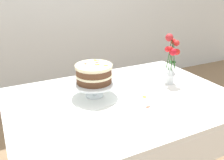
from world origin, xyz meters
The scene contains 8 objects.
dining_table centered at (0.00, -0.02, 0.65)m, with size 1.40×1.00×0.74m.
linen_napkin centered at (-0.15, 0.09, 0.74)m, with size 0.32×0.32×0.00m, color white.
cake_stand centered at (-0.15, 0.09, 0.82)m, with size 0.29×0.29×0.10m.
layer_cake centered at (-0.15, 0.09, 0.90)m, with size 0.23×0.23×0.12m.
flower_vase centered at (0.41, 0.05, 0.91)m, with size 0.10×0.11×0.35m.
loose_petal_1 centered at (0.32, 0.20, 0.74)m, with size 0.03×0.02×0.00m, color pink.
loose_petal_2 centered at (0.13, -0.06, 0.74)m, with size 0.04×0.03×0.00m, color yellow.
loose_petal_3 centered at (0.07, -0.18, 0.74)m, with size 0.04×0.02×0.01m, color #E56B51.
Camera 1 is at (-0.68, -1.20, 1.42)m, focal length 38.95 mm.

